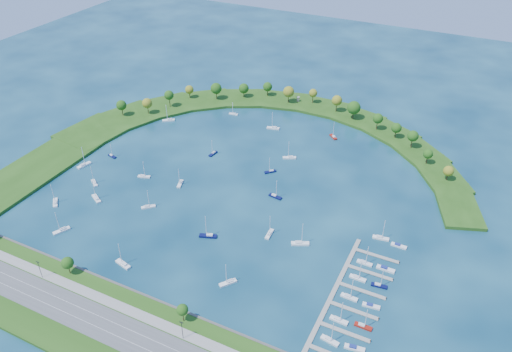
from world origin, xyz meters
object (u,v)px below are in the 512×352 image
at_px(docked_boat_1, 354,348).
at_px(moored_boat_0, 228,282).
at_px(moored_boat_10, 55,202).
at_px(docked_boat_8, 365,262).
at_px(moored_boat_18, 275,196).
at_px(docked_boat_9, 385,269).
at_px(moored_boat_16, 208,235).
at_px(moored_boat_17, 270,171).
at_px(dock_system, 349,297).
at_px(moored_boat_19, 213,153).
at_px(docked_boat_11, 399,246).
at_px(moored_boat_5, 234,114).
at_px(moored_boat_15, 94,183).
at_px(moored_boat_13, 144,176).
at_px(moored_boat_14, 84,165).
at_px(docked_boat_10, 381,238).
at_px(moored_boat_1, 96,198).
at_px(moored_boat_2, 123,264).
at_px(docked_boat_3, 363,326).
at_px(moored_boat_9, 148,206).
at_px(moored_boat_3, 169,120).
at_px(moored_boat_20, 290,157).
at_px(docked_boat_4, 349,297).
at_px(docked_boat_2, 339,320).
at_px(moored_boat_6, 273,128).
at_px(moored_boat_12, 62,230).
at_px(moored_boat_8, 269,234).
at_px(docked_boat_6, 358,278).
at_px(harbor_tower, 298,99).
at_px(moored_boat_7, 112,156).
at_px(docked_boat_5, 371,306).
at_px(moored_boat_21, 300,243).
at_px(moored_boat_4, 180,183).
at_px(docked_boat_7, 379,285).
at_px(moored_boat_11, 333,136).
at_px(docked_boat_0, 330,340).

bearing_deg(docked_boat_1, moored_boat_0, 163.65).
bearing_deg(moored_boat_10, docked_boat_8, -123.71).
height_order(moored_boat_18, docked_boat_9, moored_boat_18).
distance_m(moored_boat_16, moored_boat_17, 71.15).
distance_m(dock_system, docked_boat_8, 25.03).
bearing_deg(moored_boat_19, docked_boat_11, 80.70).
bearing_deg(moored_boat_5, moored_boat_15, 68.96).
bearing_deg(moored_boat_13, moored_boat_14, 170.23).
distance_m(moored_boat_15, docked_boat_10, 172.86).
height_order(moored_boat_10, moored_boat_17, moored_boat_10).
bearing_deg(moored_boat_1, moored_boat_2, 172.26).
bearing_deg(docked_boat_1, docked_boat_3, 81.45).
xyz_separation_m(dock_system, moored_boat_9, (-124.03, 14.78, 0.55)).
distance_m(moored_boat_3, moored_boat_17, 101.97).
relative_size(moored_boat_10, moored_boat_20, 1.00).
distance_m(moored_boat_13, docked_boat_4, 150.60).
distance_m(moored_boat_5, docked_boat_2, 205.58).
xyz_separation_m(moored_boat_6, moored_boat_12, (-54.36, -155.22, -0.01)).
bearing_deg(moored_boat_20, docked_boat_8, 107.26).
bearing_deg(moored_boat_8, docked_boat_6, -106.03).
height_order(moored_boat_15, docked_boat_6, docked_boat_6).
distance_m(harbor_tower, moored_boat_7, 152.18).
xyz_separation_m(moored_boat_16, docked_boat_11, (92.70, 37.17, -0.36)).
relative_size(moored_boat_16, docked_boat_6, 1.16).
relative_size(dock_system, moored_boat_5, 7.95).
relative_size(moored_boat_0, moored_boat_14, 0.91).
bearing_deg(moored_boat_14, harbor_tower, -17.29).
height_order(moored_boat_9, moored_boat_19, moored_boat_9).
bearing_deg(harbor_tower, moored_boat_12, -105.13).
height_order(moored_boat_2, moored_boat_8, moored_boat_2).
xyz_separation_m(moored_boat_18, docked_boat_11, (75.42, -10.95, -0.30)).
xyz_separation_m(moored_boat_18, docked_boat_5, (73.53, -56.94, -0.31)).
bearing_deg(docked_boat_4, moored_boat_16, 176.80).
xyz_separation_m(moored_boat_2, moored_boat_15, (-61.04, 48.83, -0.05)).
bearing_deg(moored_boat_2, moored_boat_20, -91.67).
distance_m(moored_boat_16, moored_boat_21, 48.80).
relative_size(harbor_tower, moored_boat_8, 0.31).
relative_size(moored_boat_2, docked_boat_9, 1.50).
distance_m(moored_boat_4, docked_boat_7, 134.45).
bearing_deg(docked_boat_2, moored_boat_17, 132.14).
xyz_separation_m(dock_system, moored_boat_17, (-76.62, 79.15, 0.53)).
relative_size(dock_system, moored_boat_21, 5.91).
distance_m(dock_system, docked_boat_2, 15.03).
bearing_deg(moored_boat_8, moored_boat_11, -2.66).
xyz_separation_m(moored_boat_5, moored_boat_11, (80.24, -0.09, 0.03)).
bearing_deg(docked_boat_11, moored_boat_14, -175.09).
xyz_separation_m(moored_boat_20, moored_boat_21, (38.20, -75.72, 0.03)).
height_order(moored_boat_13, docked_boat_10, docked_boat_10).
xyz_separation_m(moored_boat_8, docked_boat_0, (51.80, -50.86, -0.01)).
xyz_separation_m(moored_boat_13, docked_boat_11, (157.76, 6.16, -0.29)).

